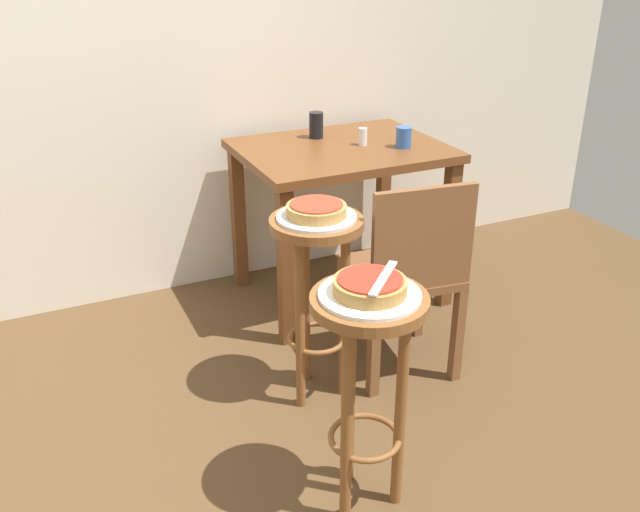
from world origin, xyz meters
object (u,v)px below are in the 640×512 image
serving_plate_foreground (370,295)px  pizza_foreground (370,286)px  wooden_chair (408,271)px  serving_plate_middle (316,217)px  dining_table (341,173)px  cup_near_edge (404,137)px  stool_middle (317,272)px  condiment_shaker (363,137)px  pizza_middle (316,210)px  stool_foreground (367,360)px  cup_far_edge (316,125)px  pizza_server_knife (383,278)px

serving_plate_foreground → pizza_foreground: size_ratio=1.40×
wooden_chair → serving_plate_middle: bearing=177.2°
dining_table → cup_near_edge: bearing=-27.9°
stool_middle → serving_plate_foreground: bearing=-100.2°
condiment_shaker → wooden_chair: 0.80m
pizza_foreground → stool_middle: pizza_foreground is taller
serving_plate_foreground → cup_near_edge: cup_near_edge is taller
serving_plate_foreground → stool_middle: bearing=79.8°
pizza_middle → dining_table: pizza_middle is taller
stool_foreground → pizza_middle: (0.11, 0.59, 0.25)m
serving_plate_foreground → pizza_foreground: pizza_foreground is taller
serving_plate_middle → cup_far_edge: size_ratio=2.32×
pizza_server_knife → serving_plate_middle: bearing=37.9°
cup_near_edge → wooden_chair: (-0.32, -0.59, -0.35)m
stool_middle → condiment_shaker: bearing=51.2°
pizza_foreground → dining_table: pizza_foreground is taller
serving_plate_foreground → stool_middle: 0.64m
condiment_shaker → pizza_server_knife: size_ratio=0.37×
wooden_chair → pizza_server_knife: wooden_chair is taller
serving_plate_foreground → dining_table: size_ratio=0.31×
cup_near_edge → pizza_middle: bearing=-140.8°
stool_foreground → wooden_chair: bearing=49.2°
serving_plate_foreground → stool_middle: size_ratio=0.39×
serving_plate_middle → pizza_server_knife: size_ratio=1.31×
stool_foreground → cup_near_edge: cup_near_edge is taller
pizza_server_knife → condiment_shaker: bearing=19.2°
stool_middle → cup_near_edge: cup_near_edge is taller
pizza_middle → pizza_server_knife: 0.61m
stool_foreground → stool_middle: bearing=79.8°
cup_far_edge → pizza_server_knife: size_ratio=0.56×
serving_plate_foreground → dining_table: (0.56, 1.30, -0.11)m
pizza_server_knife → serving_plate_foreground: bearing=101.3°
pizza_foreground → wooden_chair: wooden_chair is taller
serving_plate_foreground → pizza_server_knife: size_ratio=1.32×
cup_near_edge → condiment_shaker: bearing=144.0°
stool_foreground → pizza_middle: bearing=79.8°
pizza_foreground → wooden_chair: size_ratio=0.25×
pizza_foreground → serving_plate_foreground: bearing=0.0°
pizza_foreground → stool_middle: size_ratio=0.28×
stool_middle → wooden_chair: (0.39, -0.02, -0.07)m
serving_plate_middle → pizza_server_knife: pizza_server_knife is taller
serving_plate_foreground → wooden_chair: (0.49, 0.57, -0.29)m
cup_far_edge → condiment_shaker: 0.25m
serving_plate_foreground → serving_plate_middle: bearing=79.8°
stool_middle → cup_near_edge: 0.95m
dining_table → cup_near_edge: size_ratio=9.78×
stool_foreground → cup_near_edge: size_ratio=7.83×
serving_plate_foreground → cup_near_edge: 1.42m
pizza_foreground → pizza_server_knife: bearing=-33.7°
stool_foreground → pizza_server_knife: bearing=-33.7°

